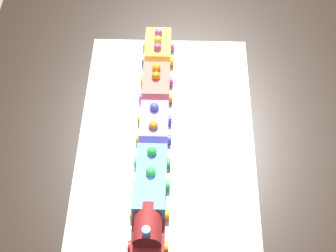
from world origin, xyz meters
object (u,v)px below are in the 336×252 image
cake_car_flatbed_sky_blue (153,170)px  cake_car_gondola_lemon (160,49)px  cake_locomotive (150,222)px  cake_car_caboose_lavender (156,125)px  dining_table (177,139)px  cake_car_tanker_coral (158,85)px

cake_car_flatbed_sky_blue → cake_car_gondola_lemon: bearing=0.0°
cake_locomotive → cake_car_caboose_lavender: (0.25, 0.00, -0.02)m
cake_locomotive → cake_car_caboose_lavender: 0.25m
cake_locomotive → cake_car_gondola_lemon: (0.48, 0.00, -0.02)m
cake_car_flatbed_sky_blue → cake_car_caboose_lavender: same height
cake_car_flatbed_sky_blue → cake_car_gondola_lemon: same height
dining_table → cake_car_gondola_lemon: 0.23m
cake_car_caboose_lavender → cake_car_tanker_coral: same height
cake_car_flatbed_sky_blue → cake_car_tanker_coral: (0.24, 0.00, 0.00)m
dining_table → cake_car_gondola_lemon: cake_car_gondola_lemon is taller
cake_locomotive → cake_car_tanker_coral: cake_locomotive is taller
cake_car_flatbed_sky_blue → cake_car_caboose_lavender: bearing=0.0°
dining_table → cake_car_tanker_coral: 0.16m
cake_car_caboose_lavender → cake_car_flatbed_sky_blue: bearing=180.0°
cake_car_flatbed_sky_blue → cake_car_caboose_lavender: (0.12, 0.00, 0.00)m
cake_car_flatbed_sky_blue → cake_car_tanker_coral: same height
cake_car_gondola_lemon → cake_locomotive: bearing=-180.0°
cake_car_tanker_coral → cake_car_gondola_lemon: (0.12, 0.00, 0.00)m
dining_table → cake_car_gondola_lemon: size_ratio=14.00×
cake_car_caboose_lavender → cake_car_gondola_lemon: size_ratio=1.00×
cake_car_flatbed_sky_blue → cake_car_caboose_lavender: 0.12m
cake_locomotive → cake_car_gondola_lemon: 0.48m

